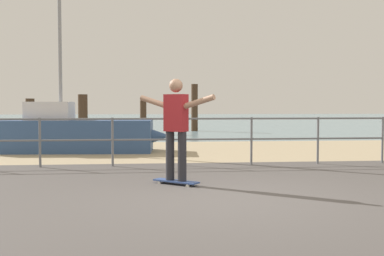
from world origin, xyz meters
TOP-DOWN VIEW (x-y plane):
  - ground_plane at (0.00, -1.00)m, footprint 24.00×10.00m
  - beach_strip at (0.00, 7.00)m, footprint 24.00×6.00m
  - sea_surface at (0.00, 35.00)m, footprint 72.00×50.00m
  - railing_fence at (-1.12, 3.60)m, footprint 10.46×0.05m
  - sailboat at (-3.04, 6.82)m, footprint 5.01×1.68m
  - skateboard at (-0.67, 1.23)m, footprint 0.75×0.66m
  - skateboarder at (-0.67, 1.23)m, footprint 1.18×0.97m
  - groyne_post_0 at (-6.35, 15.24)m, footprint 0.39×0.39m
  - groyne_post_1 at (-3.82, 13.72)m, footprint 0.40×0.40m
  - groyne_post_2 at (-1.29, 14.66)m, footprint 0.29×0.29m
  - groyne_post_3 at (1.24, 16.79)m, footprint 0.33×0.33m

SIDE VIEW (x-z plane):
  - ground_plane at x=0.00m, z-range -0.02..0.02m
  - beach_strip at x=0.00m, z-range -0.02..0.02m
  - sea_surface at x=0.00m, z-range -0.02..0.02m
  - skateboard at x=-0.67m, z-range 0.03..0.11m
  - sailboat at x=-3.04m, z-range -2.28..3.33m
  - railing_fence at x=-1.12m, z-range 0.17..1.22m
  - groyne_post_2 at x=-1.29m, z-range 0.00..1.52m
  - groyne_post_0 at x=-6.35m, z-range 0.00..1.61m
  - groyne_post_1 at x=-3.82m, z-range 0.00..1.76m
  - skateboarder at x=-0.67m, z-range 0.19..1.84m
  - groyne_post_3 at x=1.24m, z-range 0.00..2.36m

